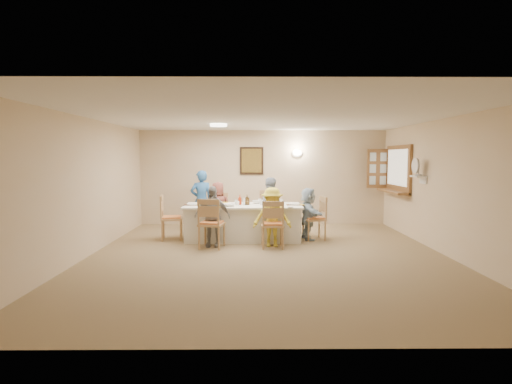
{
  "coord_description": "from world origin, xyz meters",
  "views": [
    {
      "loc": [
        -0.27,
        -7.09,
        1.79
      ],
      "look_at": [
        -0.2,
        1.4,
        1.05
      ],
      "focal_mm": 28.0,
      "sensor_mm": 36.0,
      "label": 1
    }
  ],
  "objects_px": {
    "diner_front_right": "(272,217)",
    "serving_hatch": "(398,169)",
    "diner_back_left": "(218,208)",
    "condiment_ketchup": "(240,200)",
    "dining_table": "(243,222)",
    "diner_front_left": "(212,216)",
    "chair_front_left": "(212,223)",
    "caregiver": "(201,200)",
    "chair_right_end": "(314,218)",
    "chair_front_right": "(272,224)",
    "chair_back_right": "(269,212)",
    "chair_left_end": "(172,217)",
    "diner_back_right": "(269,206)",
    "chair_back_left": "(219,213)",
    "diner_right_end": "(308,214)",
    "desk_fan": "(417,169)"
  },
  "relations": [
    {
      "from": "chair_front_left",
      "to": "caregiver",
      "type": "bearing_deg",
      "value": -66.25
    },
    {
      "from": "chair_back_right",
      "to": "condiment_ketchup",
      "type": "bearing_deg",
      "value": -132.46
    },
    {
      "from": "desk_fan",
      "to": "chair_front_right",
      "type": "xyz_separation_m",
      "value": [
        -2.98,
        -0.34,
        -1.07
      ]
    },
    {
      "from": "chair_left_end",
      "to": "caregiver",
      "type": "relative_size",
      "value": 0.66
    },
    {
      "from": "chair_front_right",
      "to": "serving_hatch",
      "type": "bearing_deg",
      "value": -152.33
    },
    {
      "from": "chair_back_left",
      "to": "condiment_ketchup",
      "type": "xyz_separation_m",
      "value": [
        0.53,
        -0.75,
        0.39
      ]
    },
    {
      "from": "chair_right_end",
      "to": "diner_front_left",
      "type": "xyz_separation_m",
      "value": [
        -2.15,
        -0.68,
        0.14
      ]
    },
    {
      "from": "dining_table",
      "to": "condiment_ketchup",
      "type": "height_order",
      "value": "condiment_ketchup"
    },
    {
      "from": "chair_back_right",
      "to": "diner_back_right",
      "type": "height_order",
      "value": "diner_back_right"
    },
    {
      "from": "diner_front_left",
      "to": "diner_right_end",
      "type": "bearing_deg",
      "value": 21.87
    },
    {
      "from": "desk_fan",
      "to": "chair_front_left",
      "type": "xyz_separation_m",
      "value": [
        -4.18,
        -0.34,
        -1.05
      ]
    },
    {
      "from": "chair_front_right",
      "to": "caregiver",
      "type": "distance_m",
      "value": 2.57
    },
    {
      "from": "dining_table",
      "to": "chair_front_right",
      "type": "relative_size",
      "value": 2.64
    },
    {
      "from": "chair_front_right",
      "to": "condiment_ketchup",
      "type": "relative_size",
      "value": 4.48
    },
    {
      "from": "desk_fan",
      "to": "condiment_ketchup",
      "type": "relative_size",
      "value": 1.4
    },
    {
      "from": "diner_front_left",
      "to": "diner_front_right",
      "type": "bearing_deg",
      "value": 3.27
    },
    {
      "from": "diner_front_right",
      "to": "diner_back_left",
      "type": "bearing_deg",
      "value": 132.35
    },
    {
      "from": "chair_back_right",
      "to": "diner_back_left",
      "type": "relative_size",
      "value": 0.83
    },
    {
      "from": "chair_left_end",
      "to": "diner_front_left",
      "type": "relative_size",
      "value": 0.8
    },
    {
      "from": "desk_fan",
      "to": "chair_right_end",
      "type": "distance_m",
      "value": 2.34
    },
    {
      "from": "serving_hatch",
      "to": "diner_front_right",
      "type": "distance_m",
      "value": 3.58
    },
    {
      "from": "dining_table",
      "to": "diner_front_left",
      "type": "distance_m",
      "value": 0.94
    },
    {
      "from": "chair_front_right",
      "to": "chair_left_end",
      "type": "xyz_separation_m",
      "value": [
        -2.15,
        0.8,
        0.01
      ]
    },
    {
      "from": "diner_front_left",
      "to": "chair_front_left",
      "type": "bearing_deg",
      "value": -86.73
    },
    {
      "from": "chair_front_right",
      "to": "diner_right_end",
      "type": "xyz_separation_m",
      "value": [
        0.82,
        0.8,
        0.09
      ]
    },
    {
      "from": "caregiver",
      "to": "chair_back_right",
      "type": "bearing_deg",
      "value": 154.55
    },
    {
      "from": "serving_hatch",
      "to": "diner_front_left",
      "type": "height_order",
      "value": "serving_hatch"
    },
    {
      "from": "diner_back_right",
      "to": "dining_table",
      "type": "bearing_deg",
      "value": 51.42
    },
    {
      "from": "dining_table",
      "to": "chair_right_end",
      "type": "xyz_separation_m",
      "value": [
        1.55,
        0.0,
        0.09
      ]
    },
    {
      "from": "desk_fan",
      "to": "diner_back_right",
      "type": "xyz_separation_m",
      "value": [
        -2.98,
        1.14,
        -0.89
      ]
    },
    {
      "from": "chair_right_end",
      "to": "diner_back_right",
      "type": "xyz_separation_m",
      "value": [
        -0.95,
        0.68,
        0.19
      ]
    },
    {
      "from": "chair_front_left",
      "to": "chair_front_right",
      "type": "bearing_deg",
      "value": -169.25
    },
    {
      "from": "diner_right_end",
      "to": "caregiver",
      "type": "height_order",
      "value": "caregiver"
    },
    {
      "from": "chair_left_end",
      "to": "diner_back_left",
      "type": "bearing_deg",
      "value": -62.47
    },
    {
      "from": "serving_hatch",
      "to": "diner_back_left",
      "type": "relative_size",
      "value": 1.23
    },
    {
      "from": "chair_back_right",
      "to": "diner_back_left",
      "type": "xyz_separation_m",
      "value": [
        -1.2,
        -0.12,
        0.11
      ]
    },
    {
      "from": "diner_front_right",
      "to": "caregiver",
      "type": "height_order",
      "value": "caregiver"
    },
    {
      "from": "chair_back_left",
      "to": "chair_back_right",
      "type": "height_order",
      "value": "chair_back_right"
    },
    {
      "from": "chair_left_end",
      "to": "diner_back_right",
      "type": "distance_m",
      "value": 2.26
    },
    {
      "from": "desk_fan",
      "to": "diner_front_right",
      "type": "xyz_separation_m",
      "value": [
        -2.98,
        -0.22,
        -0.96
      ]
    },
    {
      "from": "diner_front_right",
      "to": "serving_hatch",
      "type": "bearing_deg",
      "value": 27.89
    },
    {
      "from": "desk_fan",
      "to": "chair_back_left",
      "type": "height_order",
      "value": "desk_fan"
    },
    {
      "from": "chair_front_right",
      "to": "chair_front_left",
      "type": "bearing_deg",
      "value": -1.04
    },
    {
      "from": "chair_front_left",
      "to": "chair_left_end",
      "type": "height_order",
      "value": "chair_front_left"
    },
    {
      "from": "chair_right_end",
      "to": "dining_table",
      "type": "bearing_deg",
      "value": -100.77
    },
    {
      "from": "desk_fan",
      "to": "diner_front_left",
      "type": "height_order",
      "value": "desk_fan"
    },
    {
      "from": "diner_back_left",
      "to": "diner_front_right",
      "type": "distance_m",
      "value": 1.81
    },
    {
      "from": "chair_right_end",
      "to": "diner_front_right",
      "type": "relative_size",
      "value": 0.8
    },
    {
      "from": "diner_back_left",
      "to": "condiment_ketchup",
      "type": "height_order",
      "value": "diner_back_left"
    },
    {
      "from": "diner_back_right",
      "to": "diner_front_right",
      "type": "relative_size",
      "value": 1.11
    }
  ]
}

